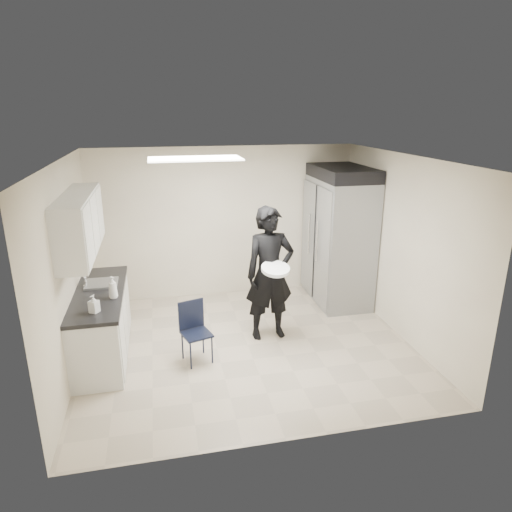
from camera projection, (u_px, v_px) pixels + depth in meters
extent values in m
plane|color=tan|center=(248.00, 345.00, 6.45)|extent=(4.50, 4.50, 0.00)
plane|color=silver|center=(246.00, 158.00, 5.65)|extent=(4.50, 4.50, 0.00)
plane|color=beige|center=(225.00, 223.00, 7.91)|extent=(4.50, 0.00, 4.50)
plane|color=beige|center=(67.00, 270.00, 5.59)|extent=(0.00, 4.00, 4.00)
plane|color=beige|center=(401.00, 247.00, 6.51)|extent=(0.00, 4.00, 4.00)
cube|color=white|center=(195.00, 159.00, 5.91)|extent=(1.20, 0.60, 0.02)
cube|color=silver|center=(102.00, 325.00, 6.11)|extent=(0.60, 1.90, 0.86)
cube|color=black|center=(98.00, 293.00, 5.97)|extent=(0.64, 1.95, 0.05)
cube|color=gray|center=(102.00, 287.00, 6.21)|extent=(0.42, 0.40, 0.14)
cylinder|color=silver|center=(85.00, 278.00, 6.12)|extent=(0.02, 0.02, 0.24)
cube|color=silver|center=(80.00, 224.00, 5.65)|extent=(0.35, 1.80, 0.75)
cube|color=black|center=(88.00, 219.00, 6.77)|extent=(0.22, 0.30, 0.35)
cube|color=yellow|center=(70.00, 273.00, 5.71)|extent=(0.00, 0.12, 0.07)
cube|color=yellow|center=(73.00, 271.00, 5.91)|extent=(0.00, 0.12, 0.07)
cube|color=gray|center=(339.00, 242.00, 7.68)|extent=(0.80, 1.35, 2.10)
cube|color=black|center=(343.00, 173.00, 7.33)|extent=(0.80, 1.35, 0.20)
cube|color=black|center=(197.00, 334.00, 5.93)|extent=(0.44, 0.44, 0.79)
imported|color=black|center=(270.00, 274.00, 6.44)|extent=(0.74, 0.52, 1.93)
cylinder|color=white|center=(276.00, 269.00, 6.16)|extent=(0.41, 0.41, 0.05)
imported|color=white|center=(113.00, 287.00, 5.72)|extent=(0.15, 0.15, 0.29)
imported|color=#A7A4B0|center=(94.00, 304.00, 5.32)|extent=(0.14, 0.14, 0.22)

